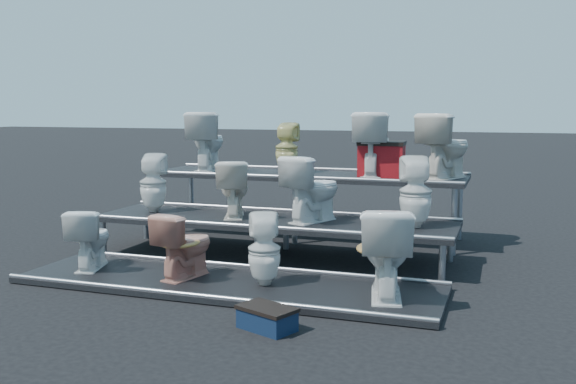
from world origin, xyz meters
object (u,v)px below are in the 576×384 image
(toilet_4, at_px, (153,183))
(toilet_11, at_px, (445,146))
(toilet_10, at_px, (373,144))
(red_crate, at_px, (382,161))
(toilet_3, at_px, (386,252))
(toilet_8, at_px, (207,141))
(toilet_0, at_px, (90,238))
(toilet_1, at_px, (185,245))
(step_stool, at_px, (267,320))
(toilet_2, at_px, (264,249))
(toilet_6, at_px, (313,189))
(toilet_5, at_px, (233,188))
(toilet_9, at_px, (287,148))
(toilet_7, at_px, (416,192))

(toilet_4, xyz_separation_m, toilet_11, (3.38, 1.30, 0.45))
(toilet_10, xyz_separation_m, red_crate, (0.13, -0.04, -0.21))
(toilet_3, xyz_separation_m, toilet_11, (0.25, 2.60, 0.80))
(toilet_8, distance_m, toilet_11, 3.28)
(toilet_10, bearing_deg, toilet_0, 41.36)
(toilet_1, bearing_deg, toilet_3, -167.34)
(toilet_3, distance_m, toilet_11, 2.73)
(toilet_3, xyz_separation_m, step_stool, (-0.75, -1.00, -0.39))
(toilet_0, distance_m, toilet_3, 3.13)
(toilet_2, height_order, red_crate, red_crate)
(toilet_1, relative_size, toilet_3, 0.81)
(toilet_1, height_order, toilet_2, toilet_2)
(red_crate, bearing_deg, toilet_6, -117.07)
(toilet_2, xyz_separation_m, step_stool, (0.41, -1.00, -0.33))
(toilet_10, bearing_deg, red_crate, 158.77)
(toilet_1, xyz_separation_m, toilet_5, (-0.04, 1.30, 0.41))
(toilet_4, xyz_separation_m, toilet_8, (0.10, 1.30, 0.45))
(toilet_10, bearing_deg, toilet_9, -5.24)
(toilet_1, xyz_separation_m, red_crate, (1.47, 2.56, 0.67))
(toilet_3, relative_size, toilet_11, 1.01)
(toilet_3, relative_size, step_stool, 1.88)
(toilet_3, distance_m, toilet_7, 1.35)
(toilet_1, relative_size, red_crate, 1.18)
(toilet_1, relative_size, toilet_5, 0.98)
(toilet_5, bearing_deg, toilet_7, 160.17)
(toilet_0, relative_size, toilet_2, 0.93)
(toilet_2, xyz_separation_m, toilet_8, (-1.87, 2.60, 0.87))
(toilet_9, bearing_deg, toilet_10, 176.35)
(toilet_4, height_order, toilet_10, toilet_10)
(toilet_6, bearing_deg, toilet_1, 76.70)
(toilet_7, height_order, toilet_8, toilet_8)
(toilet_0, relative_size, toilet_9, 0.94)
(toilet_6, bearing_deg, toilet_3, 152.04)
(toilet_5, bearing_deg, toilet_4, -19.83)
(toilet_0, height_order, toilet_2, toilet_2)
(toilet_4, bearing_deg, toilet_10, -169.19)
(toilet_10, bearing_deg, toilet_8, -5.24)
(toilet_1, xyz_separation_m, toilet_6, (0.93, 1.30, 0.44))
(red_crate, bearing_deg, toilet_4, -157.94)
(toilet_6, relative_size, red_crate, 1.34)
(toilet_4, relative_size, toilet_9, 1.06)
(step_stool, bearing_deg, toilet_2, 134.29)
(toilet_1, distance_m, toilet_6, 1.66)
(toilet_2, relative_size, toilet_6, 0.92)
(step_stool, bearing_deg, toilet_0, 179.23)
(toilet_0, distance_m, toilet_2, 1.96)
(step_stool, bearing_deg, toilet_5, 141.54)
(toilet_7, relative_size, step_stool, 1.76)
(toilet_9, bearing_deg, toilet_8, -3.65)
(toilet_9, distance_m, red_crate, 1.31)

